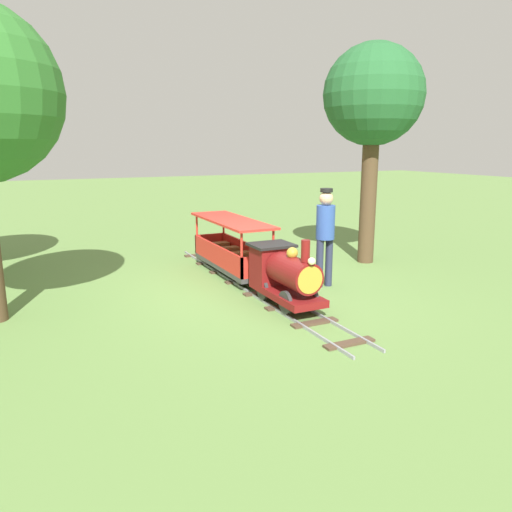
{
  "coord_description": "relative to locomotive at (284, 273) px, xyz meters",
  "views": [
    {
      "loc": [
        3.3,
        6.92,
        2.27
      ],
      "look_at": [
        0.0,
        0.03,
        0.55
      ],
      "focal_mm": 34.21,
      "sensor_mm": 36.0,
      "label": 1
    }
  ],
  "objects": [
    {
      "name": "track",
      "position": [
        0.0,
        -1.05,
        -0.47
      ],
      "size": [
        0.66,
        6.05,
        0.04
      ],
      "color": "gray",
      "rests_on": "ground_plane"
    },
    {
      "name": "ground_plane",
      "position": [
        0.0,
        -0.97,
        -0.49
      ],
      "size": [
        60.0,
        60.0,
        0.0
      ],
      "primitive_type": "plane",
      "color": "#608442"
    },
    {
      "name": "locomotive",
      "position": [
        0.0,
        0.0,
        0.0
      ],
      "size": [
        0.62,
        1.45,
        1.03
      ],
      "color": "maroon",
      "rests_on": "ground_plane"
    },
    {
      "name": "conductor_person",
      "position": [
        -1.08,
        -0.59,
        0.47
      ],
      "size": [
        0.3,
        0.3,
        1.62
      ],
      "color": "#282D47",
      "rests_on": "ground_plane"
    },
    {
      "name": "oak_tree_near",
      "position": [
        -2.81,
        -1.71,
        2.66
      ],
      "size": [
        1.89,
        1.89,
        4.16
      ],
      "color": "#4C3823",
      "rests_on": "ground_plane"
    },
    {
      "name": "passenger_car",
      "position": [
        0.0,
        -1.95,
        -0.06
      ],
      "size": [
        0.72,
        2.35,
        0.97
      ],
      "color": "#3F3F3F",
      "rests_on": "ground_plane"
    }
  ]
}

